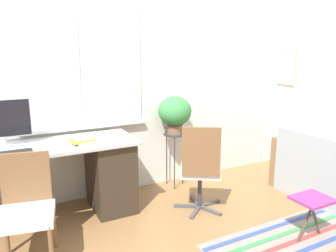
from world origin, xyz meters
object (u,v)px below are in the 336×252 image
Objects in this scene: mouse at (40,148)px; plant_stand at (175,140)px; monitor at (1,121)px; keyboard at (5,154)px; desk_chair_wooden at (26,207)px; book_stack at (83,140)px; potted_plant at (175,112)px; folding_stool at (312,203)px; office_chair_swivel at (200,168)px.

mouse reaches higher than plant_stand.
monitor is 0.36m from keyboard.
keyboard is 0.51× the size of desk_chair_wooden.
book_stack is 0.82m from desk_chair_wooden.
keyboard is 0.98× the size of potted_plant.
office_chair_swivel is at bearing 123.81° from folding_stool.
folding_stool is (1.66, -1.29, -0.47)m from book_stack.
keyboard is at bearing -169.61° from plant_stand.
keyboard reaches higher than plant_stand.
book_stack is 0.36× the size of plant_stand.
mouse is at bearing 3.72° from keyboard.
potted_plant is (1.56, 0.32, 0.14)m from mouse.
office_chair_swivel is 0.72m from plant_stand.
mouse is 1.60m from plant_stand.
plant_stand reaches higher than folding_stool.
monitor reaches higher than desk_chair_wooden.
book_stack is at bearing 3.32° from mouse.
potted_plant is (-0.00, 0.00, 0.34)m from plant_stand.
keyboard is 1.82× the size of book_stack.
plant_stand is at bearing 2.09° from monitor.
folding_stool is at bearing -72.71° from plant_stand.
folding_stool is at bearing -31.78° from mouse.
office_chair_swivel is at bearing 12.79° from desk_chair_wooden.
office_chair_swivel is at bearing -97.62° from plant_stand.
keyboard is at bearing 20.36° from office_chair_swivel.
folding_stool is at bearing -37.99° from book_stack.
mouse is 0.07× the size of desk_chair_wooden.
mouse is at bearing -168.44° from plant_stand.
desk_chair_wooden is at bearing -76.47° from keyboard.
book_stack is at bearing 11.26° from office_chair_swivel.
keyboard is 0.68m from book_stack.
monitor is 0.89m from desk_chair_wooden.
mouse is 0.08× the size of plant_stand.
desk_chair_wooden is 1.95m from potted_plant.
monitor is 0.44m from mouse.
office_chair_swivel reaches higher than keyboard.
office_chair_swivel is at bearing -20.25° from monitor.
monitor reaches higher than keyboard.
book_stack is at bearing -165.73° from plant_stand.
desk_chair_wooden is 1.64m from office_chair_swivel.
keyboard is 2.68m from folding_stool.
potted_plant reaches higher than desk_chair_wooden.
keyboard is 1.81m from office_chair_swivel.
mouse reaches higher than folding_stool.
book_stack is (0.67, -0.23, -0.20)m from monitor.
desk_chair_wooden is at bearing 159.30° from folding_stool.
folding_stool is (0.50, -1.59, -0.25)m from plant_stand.
folding_stool is (2.33, -1.52, -0.67)m from monitor.
keyboard is at bearing -90.44° from monitor.
monitor is 1.31× the size of folding_stool.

